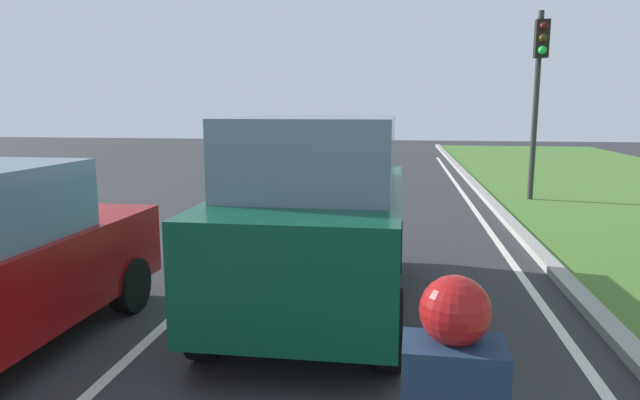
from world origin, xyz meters
name	(u,v)px	position (x,y,z in m)	size (l,w,h in m)	color
ground_plane	(309,223)	(0.00, 14.00, 0.00)	(60.00, 60.00, 0.00)	#2D2D30
lane_line_center	(276,222)	(-0.70, 14.00, 0.00)	(0.12, 32.00, 0.01)	silver
lane_line_right_edge	(488,229)	(3.60, 14.00, 0.00)	(0.12, 32.00, 0.01)	silver
curb_right	(514,227)	(4.10, 14.00, 0.06)	(0.24, 48.00, 0.12)	#9E9B93
car_suv_ahead	(319,212)	(0.91, 9.18, 1.17)	(1.97, 4.50, 2.28)	#0C472D
traffic_light_near_right	(539,74)	(5.16, 17.41, 3.19)	(0.32, 0.50, 4.70)	#2D2D2D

